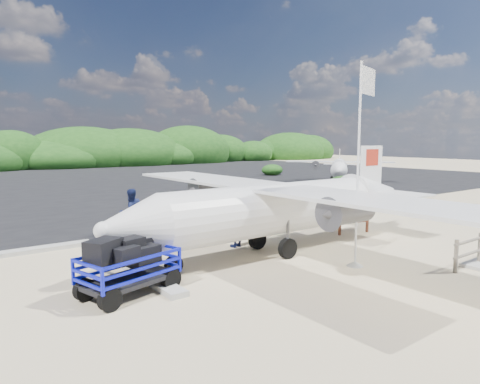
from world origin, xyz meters
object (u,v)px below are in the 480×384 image
object	(u,v)px
flagpole	(355,266)
crew_b	(131,213)
crew_c	(237,225)
crew_a	(137,218)
aircraft_large	(294,182)
baggage_cart	(130,295)
signboard	(353,234)

from	to	relation	value
flagpole	crew_b	bearing A→B (deg)	116.31
crew_b	crew_c	distance (m)	4.58
crew_a	crew_b	xyz separation A→B (m)	(-0.20, 0.11, 0.19)
crew_c	aircraft_large	size ratio (longest dim) A/B	0.11
crew_c	baggage_cart	bearing A→B (deg)	14.48
crew_a	crew_c	world-z (taller)	crew_c
baggage_cart	crew_c	distance (m)	5.64
crew_b	crew_c	xyz separation A→B (m)	(2.45, -3.87, -0.15)
signboard	aircraft_large	world-z (taller)	aircraft_large
baggage_cart	crew_b	bearing A→B (deg)	52.33
baggage_cart	flagpole	size ratio (longest dim) A/B	0.42
crew_b	baggage_cart	bearing A→B (deg)	62.63
flagpole	crew_c	bearing A→B (deg)	110.07
flagpole	aircraft_large	size ratio (longest dim) A/B	0.40
aircraft_large	baggage_cart	bearing A→B (deg)	38.02
signboard	crew_b	bearing A→B (deg)	158.72
signboard	crew_c	world-z (taller)	crew_c
crew_b	crew_c	bearing A→B (deg)	117.96
flagpole	aircraft_large	world-z (taller)	flagpole
signboard	crew_c	distance (m)	5.42
flagpole	crew_a	world-z (taller)	flagpole
flagpole	signboard	world-z (taller)	flagpole
baggage_cart	aircraft_large	world-z (taller)	aircraft_large
signboard	flagpole	bearing A→B (deg)	-129.31
flagpole	crew_c	xyz separation A→B (m)	(-1.51, 4.13, 0.83)
crew_c	signboard	bearing A→B (deg)	157.74
crew_b	aircraft_large	bearing A→B (deg)	-153.40
signboard	baggage_cart	bearing A→B (deg)	-161.63
signboard	crew_b	distance (m)	9.21
signboard	aircraft_large	size ratio (longest dim) A/B	0.11
crew_a	aircraft_large	xyz separation A→B (m)	(21.26, 12.98, -0.79)
flagpole	crew_b	world-z (taller)	flagpole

